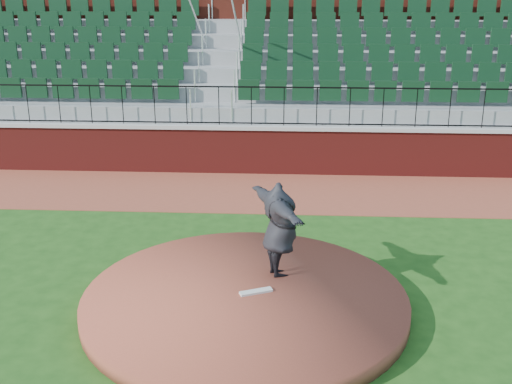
% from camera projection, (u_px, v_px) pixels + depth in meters
% --- Properties ---
extents(ground, '(90.00, 90.00, 0.00)m').
position_uv_depth(ground, '(251.00, 296.00, 10.23)').
color(ground, '#1D4814').
rests_on(ground, ground).
extents(warning_track, '(34.00, 3.20, 0.01)m').
position_uv_depth(warning_track, '(265.00, 191.00, 15.34)').
color(warning_track, brown).
rests_on(warning_track, ground).
extents(field_wall, '(34.00, 0.35, 1.20)m').
position_uv_depth(field_wall, '(267.00, 151.00, 16.66)').
color(field_wall, maroon).
rests_on(field_wall, ground).
extents(wall_cap, '(34.00, 0.45, 0.10)m').
position_uv_depth(wall_cap, '(268.00, 127.00, 16.46)').
color(wall_cap, '#B7B7B7').
rests_on(wall_cap, field_wall).
extents(wall_railing, '(34.00, 0.05, 1.00)m').
position_uv_depth(wall_railing, '(268.00, 106.00, 16.28)').
color(wall_railing, black).
rests_on(wall_railing, wall_cap).
extents(seating_stands, '(34.00, 5.10, 4.60)m').
position_uv_depth(seating_stands, '(271.00, 72.00, 18.70)').
color(seating_stands, gray).
rests_on(seating_stands, ground).
extents(concourse_wall, '(34.00, 0.50, 5.50)m').
position_uv_depth(concourse_wall, '(274.00, 48.00, 21.20)').
color(concourse_wall, maroon).
rests_on(concourse_wall, ground).
extents(pitchers_mound, '(5.08, 5.08, 0.25)m').
position_uv_depth(pitchers_mound, '(245.00, 301.00, 9.83)').
color(pitchers_mound, brown).
rests_on(pitchers_mound, ground).
extents(pitching_rubber, '(0.53, 0.33, 0.03)m').
position_uv_depth(pitching_rubber, '(256.00, 292.00, 9.83)').
color(pitching_rubber, silver).
rests_on(pitching_rubber, pitchers_mound).
extents(pitcher, '(1.28, 2.04, 1.62)m').
position_uv_depth(pitcher, '(280.00, 229.00, 10.18)').
color(pitcher, black).
rests_on(pitcher, pitchers_mound).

